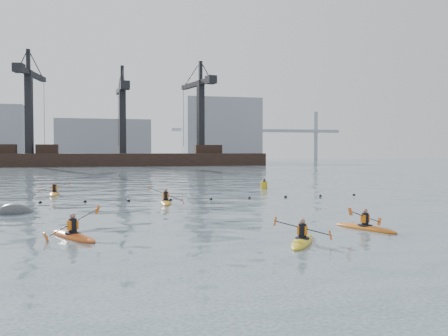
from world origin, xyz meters
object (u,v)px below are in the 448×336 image
at_px(kayaker_0, 73,235).
at_px(kayaker_5, 54,193).
at_px(mooring_buoy, 17,213).
at_px(nav_buoy, 264,185).
at_px(kayaker_3, 166,202).
at_px(kayaker_1, 302,240).
at_px(kayaker_4, 365,227).

distance_m(kayaker_0, kayaker_5, 21.25).
xyz_separation_m(kayaker_0, mooring_buoy, (-3.74, 8.96, -0.11)).
xyz_separation_m(mooring_buoy, nav_buoy, (19.63, 13.60, 0.36)).
distance_m(kayaker_3, kayaker_5, 12.11).
relative_size(kayaker_5, mooring_buoy, 1.68).
xyz_separation_m(kayaker_0, kayaker_1, (8.82, -3.29, -0.01)).
xyz_separation_m(kayaker_1, mooring_buoy, (-12.56, 12.25, -0.10)).
bearing_deg(kayaker_4, mooring_buoy, -53.81).
distance_m(kayaker_1, nav_buoy, 26.81).
relative_size(kayaker_0, kayaker_5, 0.95).
height_order(kayaker_0, mooring_buoy, kayaker_0).
bearing_deg(kayaker_5, kayaker_4, -54.46).
relative_size(kayaker_1, kayaker_4, 0.96).
bearing_deg(mooring_buoy, kayaker_3, 19.54).
relative_size(kayaker_3, kayaker_5, 1.00).
height_order(kayaker_1, kayaker_5, kayaker_5).
relative_size(kayaker_0, kayaker_1, 1.07).
xyz_separation_m(kayaker_3, mooring_buoy, (-9.01, -3.20, -0.11)).
distance_m(kayaker_3, mooring_buoy, 9.56).
distance_m(mooring_buoy, nav_buoy, 23.88).
height_order(kayaker_3, kayaker_5, kayaker_3).
height_order(kayaker_4, mooring_buoy, kayaker_4).
height_order(kayaker_0, kayaker_3, same).
relative_size(kayaker_4, kayaker_5, 0.92).
bearing_deg(nav_buoy, kayaker_5, -175.39).
relative_size(kayaker_4, mooring_buoy, 1.54).
bearing_deg(nav_buoy, kayaker_1, -105.29).
xyz_separation_m(kayaker_3, nav_buoy, (10.62, 10.41, 0.25)).
bearing_deg(kayaker_1, nav_buoy, 106.06).
height_order(kayaker_3, nav_buoy, kayaker_3).
relative_size(kayaker_3, mooring_buoy, 1.69).
distance_m(kayaker_5, mooring_buoy, 12.11).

